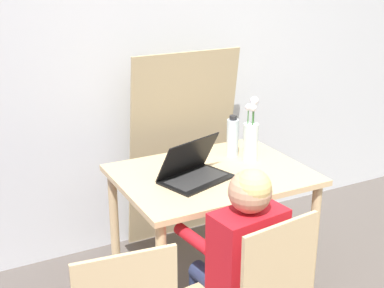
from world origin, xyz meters
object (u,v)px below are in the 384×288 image
Objects in this scene: person_seated at (241,248)px; laptop at (193,170)px; water_bottle at (233,137)px; flower_vase at (251,137)px.

person_seated is 2.53× the size of laptop.
person_seated is 0.85m from water_bottle.
person_seated is 2.82× the size of flower_vase.
laptop is 1.69× the size of water_bottle.
flower_vase is 0.12m from water_bottle.
flower_vase is at bearing -63.53° from water_bottle.
flower_vase is at bearing -132.97° from person_seated.
laptop is at bearing -101.48° from person_seated.
person_seated is at bearing -118.68° from water_bottle.
flower_vase reaches higher than person_seated.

